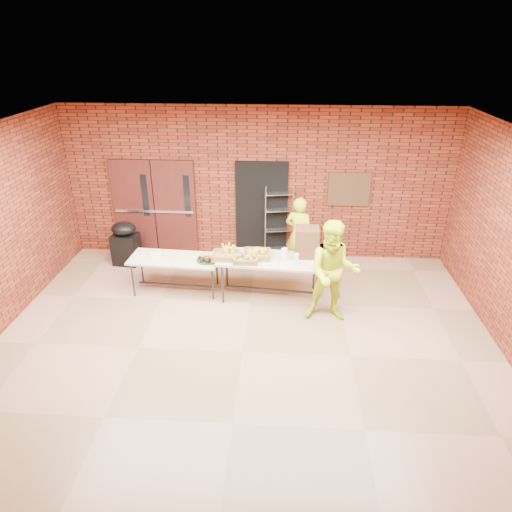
{
  "coord_description": "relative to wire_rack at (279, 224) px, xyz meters",
  "views": [
    {
      "loc": [
        0.57,
        -5.66,
        4.44
      ],
      "look_at": [
        0.11,
        1.4,
        0.97
      ],
      "focal_mm": 32.0,
      "sensor_mm": 36.0,
      "label": 1
    }
  ],
  "objects": [
    {
      "name": "basket_bananas",
      "position": [
        -0.93,
        -1.64,
        0.03
      ],
      "size": [
        0.47,
        0.36,
        0.15
      ],
      "color": "olive",
      "rests_on": "table_right"
    },
    {
      "name": "napkin_box",
      "position": [
        -2.26,
        -1.47,
        -0.09
      ],
      "size": [
        0.18,
        0.12,
        0.06
      ],
      "primitive_type": "cube",
      "color": "white",
      "rests_on": "table_left"
    },
    {
      "name": "dark_doorway",
      "position": [
        -0.38,
        0.14,
        0.25
      ],
      "size": [
        1.1,
        0.06,
        2.1
      ],
      "primitive_type": "cube",
      "color": "black",
      "rests_on": "room"
    },
    {
      "name": "table_left",
      "position": [
        -1.91,
        -1.51,
        -0.17
      ],
      "size": [
        1.71,
        0.8,
        0.69
      ],
      "rotation": [
        0.0,
        0.0,
        -0.06
      ],
      "color": "#C4B196",
      "rests_on": "room"
    },
    {
      "name": "double_doors",
      "position": [
        -2.67,
        0.12,
        0.25
      ],
      "size": [
        1.78,
        0.12,
        2.1
      ],
      "color": "#441313",
      "rests_on": "room"
    },
    {
      "name": "muffin_tray",
      "position": [
        -1.29,
        -1.58,
        -0.07
      ],
      "size": [
        0.39,
        0.39,
        0.1
      ],
      "color": "#134A1D",
      "rests_on": "table_left"
    },
    {
      "name": "cup_stack_front",
      "position": [
        0.11,
        -1.68,
        0.09
      ],
      "size": [
        0.08,
        0.08,
        0.24
      ],
      "primitive_type": "cylinder",
      "color": "white",
      "rests_on": "table_right"
    },
    {
      "name": "volunteer_man",
      "position": [
        0.94,
        -2.28,
        0.09
      ],
      "size": [
        0.89,
        0.7,
        1.79
      ],
      "primitive_type": "imported",
      "rotation": [
        0.0,
        0.0,
        -0.03
      ],
      "color": "#CAE018",
      "rests_on": "room"
    },
    {
      "name": "bronze_plaque",
      "position": [
        1.42,
        0.13,
        0.75
      ],
      "size": [
        0.85,
        0.04,
        0.7
      ],
      "primitive_type": "cube",
      "color": "#3F2A19",
      "rests_on": "room"
    },
    {
      "name": "wire_rack",
      "position": [
        0.0,
        0.0,
        0.0
      ],
      "size": [
        0.61,
        0.28,
        1.6
      ],
      "primitive_type": null,
      "rotation": [
        0.0,
        0.0,
        0.15
      ],
      "color": "#AFAFB6",
      "rests_on": "room"
    },
    {
      "name": "table_right",
      "position": [
        -0.13,
        -1.6,
        -0.09
      ],
      "size": [
        1.94,
        0.94,
        0.77
      ],
      "rotation": [
        0.0,
        0.0,
        -0.09
      ],
      "color": "#C4B196",
      "rests_on": "room"
    },
    {
      "name": "cup_stack_mid",
      "position": [
        0.34,
        -1.82,
        0.08
      ],
      "size": [
        0.07,
        0.07,
        0.22
      ],
      "primitive_type": "cylinder",
      "color": "white",
      "rests_on": "table_right"
    },
    {
      "name": "basket_oranges",
      "position": [
        -0.37,
        -1.57,
        0.04
      ],
      "size": [
        0.49,
        0.38,
        0.15
      ],
      "color": "olive",
      "rests_on": "table_right"
    },
    {
      "name": "room",
      "position": [
        -0.48,
        -3.32,
        0.8
      ],
      "size": [
        8.08,
        7.08,
        3.28
      ],
      "color": "olive",
      "rests_on": "ground"
    },
    {
      "name": "coffee_dispenser",
      "position": [
        0.53,
        -1.44,
        0.25
      ],
      "size": [
        0.42,
        0.37,
        0.55
      ],
      "primitive_type": "cube",
      "color": "#4F321B",
      "rests_on": "table_right"
    },
    {
      "name": "basket_apples",
      "position": [
        -0.55,
        -1.76,
        0.03
      ],
      "size": [
        0.43,
        0.34,
        0.13
      ],
      "color": "olive",
      "rests_on": "table_right"
    },
    {
      "name": "volunteer_woman",
      "position": [
        0.41,
        -0.5,
        -0.02
      ],
      "size": [
        0.67,
        0.57,
        1.57
      ],
      "primitive_type": "imported",
      "rotation": [
        0.0,
        0.0,
        2.74
      ],
      "color": "#CAE018",
      "rests_on": "room"
    },
    {
      "name": "covered_grill",
      "position": [
        -3.21,
        -0.45,
        -0.33
      ],
      "size": [
        0.56,
        0.49,
        0.94
      ],
      "rotation": [
        0.0,
        0.0,
        -0.11
      ],
      "color": "black",
      "rests_on": "room"
    },
    {
      "name": "cup_stack_back",
      "position": [
        0.14,
        -1.63,
        0.08
      ],
      "size": [
        0.08,
        0.08,
        0.23
      ],
      "primitive_type": "cylinder",
      "color": "white",
      "rests_on": "table_right"
    }
  ]
}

